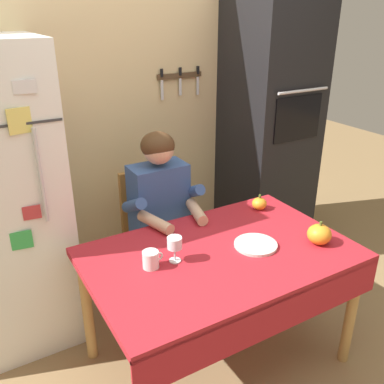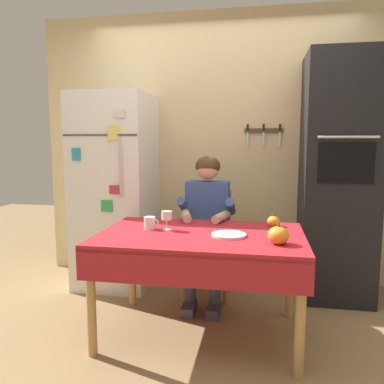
{
  "view_description": "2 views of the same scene",
  "coord_description": "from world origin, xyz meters",
  "px_view_note": "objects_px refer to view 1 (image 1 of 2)",
  "views": [
    {
      "loc": [
        -1.1,
        -1.47,
        1.93
      ],
      "look_at": [
        -0.09,
        0.24,
        1.05
      ],
      "focal_mm": 39.33,
      "sensor_mm": 36.0,
      "label": 1
    },
    {
      "loc": [
        0.39,
        -2.43,
        1.37
      ],
      "look_at": [
        -0.1,
        0.29,
        1.0
      ],
      "focal_mm": 35.57,
      "sensor_mm": 36.0,
      "label": 2
    }
  ],
  "objects_px": {
    "seated_person": "(164,212)",
    "pumpkin_medium": "(319,234)",
    "serving_tray": "(256,245)",
    "pumpkin_large": "(259,204)",
    "coffee_mug": "(151,259)",
    "dining_table": "(222,267)",
    "chair_behind_person": "(152,230)",
    "wine_glass": "(175,244)",
    "refrigerator": "(0,203)",
    "wall_oven": "(269,129)"
  },
  "relations": [
    {
      "from": "wall_oven",
      "to": "coffee_mug",
      "type": "xyz_separation_m",
      "value": [
        -1.43,
        -0.85,
        -0.27
      ]
    },
    {
      "from": "coffee_mug",
      "to": "dining_table",
      "type": "bearing_deg",
      "value": -11.22
    },
    {
      "from": "refrigerator",
      "to": "pumpkin_large",
      "type": "bearing_deg",
      "value": -21.11
    },
    {
      "from": "refrigerator",
      "to": "chair_behind_person",
      "type": "height_order",
      "value": "refrigerator"
    },
    {
      "from": "seated_person",
      "to": "coffee_mug",
      "type": "xyz_separation_m",
      "value": [
        -0.34,
        -0.53,
        0.05
      ]
    },
    {
      "from": "dining_table",
      "to": "coffee_mug",
      "type": "height_order",
      "value": "coffee_mug"
    },
    {
      "from": "seated_person",
      "to": "wine_glass",
      "type": "relative_size",
      "value": 9.06
    },
    {
      "from": "chair_behind_person",
      "to": "pumpkin_large",
      "type": "distance_m",
      "value": 0.76
    },
    {
      "from": "wine_glass",
      "to": "serving_tray",
      "type": "relative_size",
      "value": 0.59
    },
    {
      "from": "wall_oven",
      "to": "refrigerator",
      "type": "bearing_deg",
      "value": -178.86
    },
    {
      "from": "refrigerator",
      "to": "wine_glass",
      "type": "height_order",
      "value": "refrigerator"
    },
    {
      "from": "wall_oven",
      "to": "dining_table",
      "type": "distance_m",
      "value": 1.45
    },
    {
      "from": "seated_person",
      "to": "pumpkin_medium",
      "type": "xyz_separation_m",
      "value": [
        0.55,
        -0.78,
        0.06
      ]
    },
    {
      "from": "wall_oven",
      "to": "chair_behind_person",
      "type": "height_order",
      "value": "wall_oven"
    },
    {
      "from": "refrigerator",
      "to": "pumpkin_medium",
      "type": "height_order",
      "value": "refrigerator"
    },
    {
      "from": "coffee_mug",
      "to": "wine_glass",
      "type": "xyz_separation_m",
      "value": [
        0.13,
        -0.01,
        0.05
      ]
    },
    {
      "from": "seated_person",
      "to": "pumpkin_large",
      "type": "bearing_deg",
      "value": -27.37
    },
    {
      "from": "wall_oven",
      "to": "pumpkin_large",
      "type": "height_order",
      "value": "wall_oven"
    },
    {
      "from": "dining_table",
      "to": "pumpkin_large",
      "type": "xyz_separation_m",
      "value": [
        0.5,
        0.32,
        0.12
      ]
    },
    {
      "from": "wall_oven",
      "to": "pumpkin_medium",
      "type": "height_order",
      "value": "wall_oven"
    },
    {
      "from": "chair_behind_person",
      "to": "coffee_mug",
      "type": "height_order",
      "value": "chair_behind_person"
    },
    {
      "from": "seated_person",
      "to": "pumpkin_large",
      "type": "height_order",
      "value": "seated_person"
    },
    {
      "from": "refrigerator",
      "to": "pumpkin_medium",
      "type": "distance_m",
      "value": 1.81
    },
    {
      "from": "pumpkin_medium",
      "to": "serving_tray",
      "type": "distance_m",
      "value": 0.35
    },
    {
      "from": "chair_behind_person",
      "to": "serving_tray",
      "type": "distance_m",
      "value": 0.89
    },
    {
      "from": "wall_oven",
      "to": "pumpkin_medium",
      "type": "xyz_separation_m",
      "value": [
        -0.54,
        -1.1,
        -0.25
      ]
    },
    {
      "from": "refrigerator",
      "to": "chair_behind_person",
      "type": "xyz_separation_m",
      "value": [
        0.91,
        -0.09,
        -0.39
      ]
    },
    {
      "from": "refrigerator",
      "to": "serving_tray",
      "type": "relative_size",
      "value": 7.7
    },
    {
      "from": "refrigerator",
      "to": "serving_tray",
      "type": "bearing_deg",
      "value": -38.43
    },
    {
      "from": "dining_table",
      "to": "wine_glass",
      "type": "relative_size",
      "value": 10.19
    },
    {
      "from": "chair_behind_person",
      "to": "refrigerator",
      "type": "bearing_deg",
      "value": 174.31
    },
    {
      "from": "coffee_mug",
      "to": "serving_tray",
      "type": "xyz_separation_m",
      "value": [
        0.58,
        -0.1,
        -0.04
      ]
    },
    {
      "from": "coffee_mug",
      "to": "pumpkin_medium",
      "type": "bearing_deg",
      "value": -15.76
    },
    {
      "from": "pumpkin_medium",
      "to": "pumpkin_large",
      "type": "bearing_deg",
      "value": 91.47
    },
    {
      "from": "seated_person",
      "to": "coffee_mug",
      "type": "bearing_deg",
      "value": -122.53
    },
    {
      "from": "chair_behind_person",
      "to": "wine_glass",
      "type": "distance_m",
      "value": 0.83
    },
    {
      "from": "wine_glass",
      "to": "pumpkin_medium",
      "type": "xyz_separation_m",
      "value": [
        0.76,
        -0.24,
        -0.04
      ]
    },
    {
      "from": "pumpkin_medium",
      "to": "refrigerator",
      "type": "bearing_deg",
      "value": 144.07
    },
    {
      "from": "refrigerator",
      "to": "wall_oven",
      "type": "relative_size",
      "value": 0.86
    },
    {
      "from": "pumpkin_large",
      "to": "serving_tray",
      "type": "height_order",
      "value": "pumpkin_large"
    },
    {
      "from": "dining_table",
      "to": "coffee_mug",
      "type": "distance_m",
      "value": 0.41
    },
    {
      "from": "refrigerator",
      "to": "dining_table",
      "type": "height_order",
      "value": "refrigerator"
    },
    {
      "from": "dining_table",
      "to": "chair_behind_person",
      "type": "height_order",
      "value": "chair_behind_person"
    },
    {
      "from": "wall_oven",
      "to": "pumpkin_large",
      "type": "bearing_deg",
      "value": -132.59
    },
    {
      "from": "pumpkin_medium",
      "to": "wall_oven",
      "type": "bearing_deg",
      "value": 63.91
    },
    {
      "from": "pumpkin_medium",
      "to": "serving_tray",
      "type": "height_order",
      "value": "pumpkin_medium"
    },
    {
      "from": "wall_oven",
      "to": "serving_tray",
      "type": "relative_size",
      "value": 8.98
    },
    {
      "from": "wine_glass",
      "to": "wall_oven",
      "type": "bearing_deg",
      "value": 33.4
    },
    {
      "from": "chair_behind_person",
      "to": "serving_tray",
      "type": "xyz_separation_m",
      "value": [
        0.24,
        -0.82,
        0.24
      ]
    },
    {
      "from": "wine_glass",
      "to": "pumpkin_large",
      "type": "relative_size",
      "value": 1.37
    }
  ]
}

